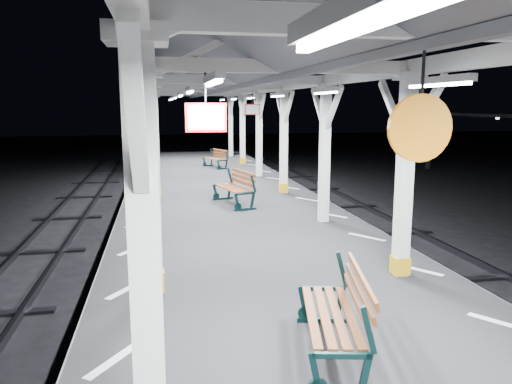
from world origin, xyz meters
name	(u,v)px	position (x,y,z in m)	size (l,w,h in m)	color
platform	(323,379)	(0.00, 0.00, 0.50)	(6.00, 50.00, 1.00)	black
hazard_stripes_left	(115,360)	(-2.45, 0.00, 1.00)	(1.00, 48.00, 0.01)	silver
hazard_stripes_right	(503,324)	(2.45, 0.00, 1.00)	(1.00, 48.00, 0.01)	silver
canopy	(332,36)	(0.00, -0.01, 4.56)	(5.40, 49.00, 4.65)	silver
bench_mid	(340,312)	(0.05, -0.39, 1.52)	(1.05, 1.92, 0.98)	black
bench_far	(237,187)	(0.24, 8.48, 1.51)	(1.05, 1.88, 0.96)	black
bench_extra	(217,158)	(0.66, 17.06, 1.44)	(1.04, 1.61, 0.82)	black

